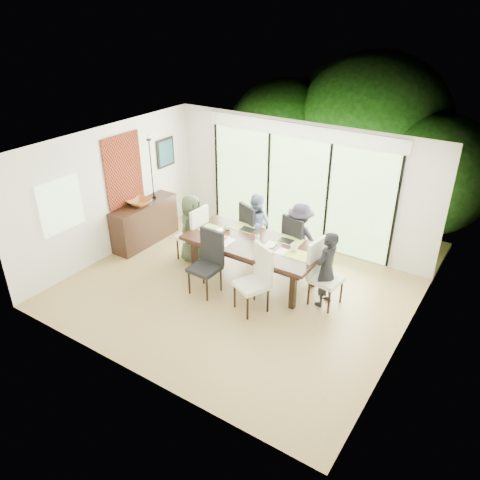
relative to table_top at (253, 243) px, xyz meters
The scene contains 62 objects.
floor 1.01m from the table_top, 95.20° to the right, with size 6.00×5.00×0.01m, color olive.
ceiling 2.02m from the table_top, 95.20° to the right, with size 6.00×5.00×0.01m, color white.
wall_back 1.97m from the table_top, 91.72° to the left, with size 6.00×0.02×2.70m, color silver.
wall_front 3.18m from the table_top, 91.04° to the right, with size 6.00×0.02×2.70m, color silver.
wall_left 3.18m from the table_top, 168.51° to the right, with size 0.02×5.00×2.70m, color silver.
wall_right 3.07m from the table_top, 11.92° to the right, with size 0.02×5.00×2.70m, color beige.
glass_doors 1.89m from the table_top, 91.76° to the left, with size 4.20×0.02×2.30m, color #598C3F.
blinds_header 2.51m from the table_top, 91.77° to the left, with size 4.40×0.06×0.28m, color white.
mullion_a 2.86m from the table_top, 139.58° to the left, with size 0.05×0.04×2.30m, color black.
mullion_b 2.03m from the table_top, 112.39° to the left, with size 0.05×0.04×2.30m, color black.
mullion_c 1.99m from the table_top, 70.70° to the left, with size 0.05×0.04×2.30m, color black.
mullion_d 2.78m from the table_top, 41.95° to the left, with size 0.05×0.04×2.30m, color black.
side_window 3.60m from the table_top, 148.94° to the right, with size 0.02×0.90×1.00m, color #8CAD7F.
deck 2.90m from the table_top, 91.17° to the left, with size 6.00×1.80×0.10m, color brown.
rail_top 3.59m from the table_top, 90.91° to the left, with size 6.00×0.08×0.06m, color brown.
foliage_left 4.98m from the table_top, 112.08° to the left, with size 3.20×3.20×3.20m, color #14380F.
foliage_mid 5.29m from the table_top, 86.21° to the left, with size 4.00×4.00×4.00m, color #14380F.
foliage_right 4.90m from the table_top, 63.91° to the left, with size 2.80×2.80×2.80m, color #14380F.
foliage_far 5.97m from the table_top, 96.38° to the left, with size 3.60×3.60×3.60m, color #14380F.
table_top is the anchor object (origin of this frame).
table_apron 0.10m from the table_top, ahead, with size 2.41×0.98×0.11m, color black.
table_leg_fl 1.23m from the table_top, 158.29° to the right, with size 0.10×0.10×0.75m, color black.
table_leg_fr 1.23m from the table_top, 21.71° to the right, with size 0.10×0.10×0.75m, color black.
table_leg_bl 1.23m from the table_top, 158.29° to the left, with size 0.10×0.10×0.75m, color black.
table_leg_br 1.23m from the table_top, 21.71° to the left, with size 0.10×0.10×0.75m, color black.
chair_left_end 1.51m from the table_top, behind, with size 0.50×0.50×1.20m, color white, non-canonical shape.
chair_right_end 1.51m from the table_top, ahead, with size 0.50×0.50×1.20m, color silver, non-canonical shape.
chair_far_left 0.98m from the table_top, 117.90° to the left, with size 0.50×0.50×1.20m, color black, non-canonical shape.
chair_far_right 1.03m from the table_top, 57.09° to the left, with size 0.50×0.50×1.20m, color black, non-canonical shape.
chair_near_left 1.02m from the table_top, 119.89° to the right, with size 0.50×0.50×1.20m, color black, non-canonical shape.
chair_near_right 1.02m from the table_top, 60.11° to the right, with size 0.50×0.50×1.20m, color silver, non-canonical shape.
person_left_end 1.48m from the table_top, behind, with size 0.66×0.41×1.41m, color #3A4A31.
person_right_end 1.48m from the table_top, ahead, with size 0.66×0.41×1.41m, color black.
person_far_left 0.95m from the table_top, 118.47° to the left, with size 0.66×0.41×1.41m, color #758AA9.
person_far_right 1.00m from the table_top, 56.47° to the left, with size 0.66×0.41×1.41m, color #272031.
placemat_left 0.95m from the table_top, behind, with size 0.48×0.35×0.01m, color #78A63B.
placemat_right 0.95m from the table_top, ahead, with size 0.48×0.35×0.01m, color #9CAE3E.
placemat_far_l 0.60m from the table_top, 138.37° to the left, with size 0.48×0.35×0.01m, color #9CC245.
placemat_far_r 0.68m from the table_top, 36.03° to the left, with size 0.48×0.35×0.01m, color #86AE3E.
placemat_paper 0.63m from the table_top, 151.39° to the right, with size 0.48×0.35×0.01m, color white.
tablet_far_l 0.50m from the table_top, 135.00° to the left, with size 0.28×0.20×0.01m, color black.
tablet_far_r 0.61m from the table_top, 34.99° to the left, with size 0.26×0.19×0.01m, color black.
papers 0.70m from the table_top, ahead, with size 0.33×0.24×0.00m, color white.
platter_base 0.63m from the table_top, 151.39° to the right, with size 0.28×0.28×0.03m, color white.
platter_snacks 0.63m from the table_top, 151.39° to the right, with size 0.22×0.22×0.02m, color orange.
vase 0.12m from the table_top, 45.00° to the left, with size 0.09×0.09×0.13m, color silver.
hyacinth_stems 0.24m from the table_top, 45.00° to the left, with size 0.04×0.04×0.18m, color #337226.
hyacinth_blooms 0.35m from the table_top, 45.00° to the left, with size 0.12×0.12×0.12m, color #4B4CBB.
laptop 0.86m from the table_top, behind, with size 0.36×0.23×0.03m, color silver.
cup_a 0.72m from the table_top, 167.91° to the left, with size 0.14×0.14×0.11m, color white.
cup_b 0.20m from the table_top, 33.69° to the right, with size 0.11×0.11×0.10m, color white.
cup_c 0.81m from the table_top, ahead, with size 0.14×0.14×0.11m, color white.
book 0.26m from the table_top, 11.31° to the left, with size 0.18×0.25×0.02m, color white.
sideboard 2.84m from the table_top, behind, with size 0.47×1.65×0.93m, color black.
bowl 2.83m from the table_top, behind, with size 0.49×0.49×0.12m, color brown.
candlestick_base 2.85m from the table_top, behind, with size 0.10×0.10×0.04m, color black.
candlestick_shaft 2.96m from the table_top, behind, with size 0.02×0.02×1.29m, color black.
candlestick_pan 3.19m from the table_top, behind, with size 0.10×0.10×0.03m, color black.
candle 3.22m from the table_top, behind, with size 0.04×0.04×0.10m, color silver.
tapestry 3.17m from the table_top, behind, with size 0.02×1.00×1.50m, color maroon.
art_frame 3.35m from the table_top, 160.42° to the left, with size 0.03×0.55×0.65m, color black.
art_canvas 3.34m from the table_top, 160.30° to the left, with size 0.01×0.45×0.55m, color #164048.
Camera 1 is at (4.08, -5.98, 4.89)m, focal length 35.00 mm.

